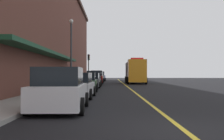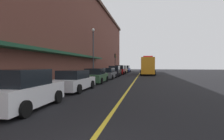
{
  "view_description": "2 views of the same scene",
  "coord_description": "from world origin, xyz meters",
  "px_view_note": "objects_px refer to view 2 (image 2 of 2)",
  "views": [
    {
      "loc": [
        -1.94,
        -7.13,
        1.49
      ],
      "look_at": [
        -1.71,
        25.76,
        1.89
      ],
      "focal_mm": 43.55,
      "sensor_mm": 36.0,
      "label": 1
    },
    {
      "loc": [
        1.31,
        -3.12,
        1.91
      ],
      "look_at": [
        -2.51,
        16.9,
        1.35
      ],
      "focal_mm": 28.3,
      "sensor_mm": 36.0,
      "label": 2
    }
  ],
  "objects_px": {
    "utility_truck": "(148,66)",
    "parking_meter_0": "(34,79)",
    "parked_car_2": "(96,76)",
    "street_lamp_left": "(93,47)",
    "parked_car_1": "(74,81)",
    "parked_car_4": "(115,71)",
    "parking_meter_1": "(118,69)",
    "parked_car_7": "(126,69)",
    "parked_car_3": "(108,74)",
    "parked_car_0": "(23,90)",
    "traffic_light_near": "(115,60)",
    "parked_car_6": "(123,70)",
    "parking_meter_2": "(104,70)",
    "parked_car_5": "(120,70)"
  },
  "relations": [
    {
      "from": "parked_car_6",
      "to": "parking_meter_2",
      "type": "relative_size",
      "value": 3.27
    },
    {
      "from": "street_lamp_left",
      "to": "parking_meter_2",
      "type": "bearing_deg",
      "value": 81.08
    },
    {
      "from": "parked_car_5",
      "to": "parking_meter_0",
      "type": "relative_size",
      "value": 3.64
    },
    {
      "from": "traffic_light_near",
      "to": "parked_car_4",
      "type": "bearing_deg",
      "value": -80.8
    },
    {
      "from": "parked_car_0",
      "to": "traffic_light_near",
      "type": "bearing_deg",
      "value": 1.1
    },
    {
      "from": "parked_car_1",
      "to": "traffic_light_near",
      "type": "relative_size",
      "value": 1.07
    },
    {
      "from": "parked_car_2",
      "to": "parked_car_5",
      "type": "height_order",
      "value": "parked_car_5"
    },
    {
      "from": "parking_meter_1",
      "to": "street_lamp_left",
      "type": "height_order",
      "value": "street_lamp_left"
    },
    {
      "from": "parking_meter_2",
      "to": "parked_car_2",
      "type": "bearing_deg",
      "value": -81.81
    },
    {
      "from": "parked_car_0",
      "to": "parked_car_2",
      "type": "xyz_separation_m",
      "value": [
        -0.08,
        11.73,
        -0.07
      ]
    },
    {
      "from": "parked_car_7",
      "to": "parking_meter_1",
      "type": "xyz_separation_m",
      "value": [
        -1.48,
        -5.24,
        0.21
      ]
    },
    {
      "from": "parked_car_4",
      "to": "parked_car_5",
      "type": "relative_size",
      "value": 1.0
    },
    {
      "from": "parked_car_6",
      "to": "parking_meter_1",
      "type": "bearing_deg",
      "value": 87.73
    },
    {
      "from": "parked_car_5",
      "to": "parked_car_6",
      "type": "relative_size",
      "value": 1.11
    },
    {
      "from": "utility_truck",
      "to": "parking_meter_0",
      "type": "relative_size",
      "value": 6.36
    },
    {
      "from": "parking_meter_2",
      "to": "traffic_light_near",
      "type": "distance_m",
      "value": 10.74
    },
    {
      "from": "parked_car_5",
      "to": "parking_meter_0",
      "type": "distance_m",
      "value": 26.77
    },
    {
      "from": "parked_car_2",
      "to": "parked_car_7",
      "type": "bearing_deg",
      "value": -1.89
    },
    {
      "from": "parked_car_2",
      "to": "parking_meter_1",
      "type": "relative_size",
      "value": 3.6
    },
    {
      "from": "parked_car_7",
      "to": "parking_meter_1",
      "type": "distance_m",
      "value": 5.45
    },
    {
      "from": "parked_car_4",
      "to": "parked_car_3",
      "type": "bearing_deg",
      "value": 179.26
    },
    {
      "from": "parked_car_1",
      "to": "parking_meter_2",
      "type": "height_order",
      "value": "parked_car_1"
    },
    {
      "from": "parked_car_1",
      "to": "street_lamp_left",
      "type": "relative_size",
      "value": 0.66
    },
    {
      "from": "parked_car_1",
      "to": "parking_meter_2",
      "type": "xyz_separation_m",
      "value": [
        -1.41,
        15.3,
        0.33
      ]
    },
    {
      "from": "traffic_light_near",
      "to": "parked_car_0",
      "type": "bearing_deg",
      "value": -87.55
    },
    {
      "from": "parked_car_7",
      "to": "parking_meter_0",
      "type": "relative_size",
      "value": 3.42
    },
    {
      "from": "parked_car_3",
      "to": "parking_meter_1",
      "type": "height_order",
      "value": "parked_car_3"
    },
    {
      "from": "parked_car_1",
      "to": "parked_car_5",
      "type": "height_order",
      "value": "parked_car_5"
    },
    {
      "from": "parked_car_1",
      "to": "parking_meter_1",
      "type": "bearing_deg",
      "value": 3.76
    },
    {
      "from": "parked_car_0",
      "to": "utility_truck",
      "type": "height_order",
      "value": "utility_truck"
    },
    {
      "from": "parked_car_7",
      "to": "parking_meter_2",
      "type": "height_order",
      "value": "parked_car_7"
    },
    {
      "from": "parked_car_5",
      "to": "street_lamp_left",
      "type": "distance_m",
      "value": 13.09
    },
    {
      "from": "parked_car_1",
      "to": "parked_car_6",
      "type": "distance_m",
      "value": 29.55
    },
    {
      "from": "parked_car_1",
      "to": "parking_meter_1",
      "type": "xyz_separation_m",
      "value": [
        -1.41,
        29.64,
        0.33
      ]
    },
    {
      "from": "parked_car_0",
      "to": "parked_car_4",
      "type": "relative_size",
      "value": 0.86
    },
    {
      "from": "parked_car_2",
      "to": "parking_meter_1",
      "type": "distance_m",
      "value": 23.59
    },
    {
      "from": "parked_car_0",
      "to": "parked_car_6",
      "type": "xyz_separation_m",
      "value": [
        -0.09,
        35.19,
        0.05
      ]
    },
    {
      "from": "parked_car_0",
      "to": "parked_car_7",
      "type": "distance_m",
      "value": 40.52
    },
    {
      "from": "parked_car_4",
      "to": "parking_meter_1",
      "type": "distance_m",
      "value": 11.97
    },
    {
      "from": "parked_car_5",
      "to": "street_lamp_left",
      "type": "height_order",
      "value": "street_lamp_left"
    },
    {
      "from": "parking_meter_0",
      "to": "parking_meter_1",
      "type": "relative_size",
      "value": 1.0
    },
    {
      "from": "parked_car_3",
      "to": "utility_truck",
      "type": "distance_m",
      "value": 13.03
    },
    {
      "from": "parked_car_1",
      "to": "parked_car_4",
      "type": "distance_m",
      "value": 17.75
    },
    {
      "from": "traffic_light_near",
      "to": "parked_car_7",
      "type": "bearing_deg",
      "value": 81.06
    },
    {
      "from": "parked_car_1",
      "to": "parked_car_2",
      "type": "bearing_deg",
      "value": 1.82
    },
    {
      "from": "parked_car_1",
      "to": "parked_car_4",
      "type": "bearing_deg",
      "value": 1.16
    },
    {
      "from": "utility_truck",
      "to": "parking_meter_0",
      "type": "distance_m",
      "value": 27.15
    },
    {
      "from": "parked_car_2",
      "to": "street_lamp_left",
      "type": "relative_size",
      "value": 0.69
    },
    {
      "from": "parked_car_4",
      "to": "street_lamp_left",
      "type": "distance_m",
      "value": 7.48
    },
    {
      "from": "utility_truck",
      "to": "parking_meter_2",
      "type": "xyz_separation_m",
      "value": [
        -7.1,
        -8.08,
        -0.65
      ]
    }
  ]
}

